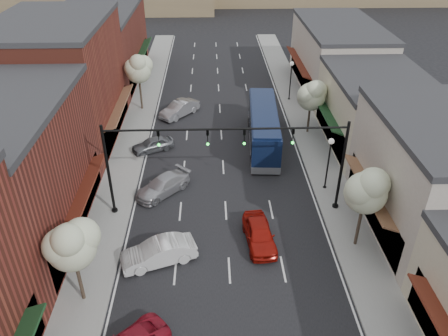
{
  "coord_description": "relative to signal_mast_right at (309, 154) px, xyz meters",
  "views": [
    {
      "loc": [
        -0.95,
        -17.27,
        19.37
      ],
      "look_at": [
        -0.06,
        10.3,
        2.2
      ],
      "focal_mm": 35.0,
      "sensor_mm": 36.0,
      "label": 1
    }
  ],
  "objects": [
    {
      "name": "ground",
      "position": [
        -5.62,
        -8.0,
        -4.62
      ],
      "size": [
        160.0,
        160.0,
        0.0
      ],
      "primitive_type": "plane",
      "color": "black",
      "rests_on": "ground"
    },
    {
      "name": "sidewalk_left",
      "position": [
        -14.02,
        10.5,
        -4.55
      ],
      "size": [
        2.8,
        73.0,
        0.15
      ],
      "primitive_type": "cube",
      "color": "gray",
      "rests_on": "ground"
    },
    {
      "name": "sidewalk_right",
      "position": [
        2.78,
        10.5,
        -4.55
      ],
      "size": [
        2.8,
        73.0,
        0.15
      ],
      "primitive_type": "cube",
      "color": "gray",
      "rests_on": "ground"
    },
    {
      "name": "curb_left",
      "position": [
        -12.62,
        10.5,
        -4.55
      ],
      "size": [
        0.25,
        73.0,
        0.17
      ],
      "primitive_type": "cube",
      "color": "gray",
      "rests_on": "ground"
    },
    {
      "name": "curb_right",
      "position": [
        1.38,
        10.5,
        -4.55
      ],
      "size": [
        0.25,
        73.0,
        0.17
      ],
      "primitive_type": "cube",
      "color": "gray",
      "rests_on": "ground"
    },
    {
      "name": "bldg_left_midfar",
      "position": [
        -19.86,
        12.0,
        0.78
      ],
      "size": [
        10.14,
        14.1,
        10.9
      ],
      "color": "maroon",
      "rests_on": "ground"
    },
    {
      "name": "bldg_left_far",
      "position": [
        -19.84,
        28.0,
        -0.46
      ],
      "size": [
        10.14,
        18.1,
        8.4
      ],
      "color": "maroon",
      "rests_on": "ground"
    },
    {
      "name": "bldg_right_midnear",
      "position": [
        8.1,
        -2.0,
        -0.72
      ],
      "size": [
        9.14,
        12.1,
        7.9
      ],
      "color": "#B4A79A",
      "rests_on": "ground"
    },
    {
      "name": "bldg_right_midfar",
      "position": [
        8.08,
        10.0,
        -1.46
      ],
      "size": [
        9.14,
        12.1,
        6.4
      ],
      "color": "beige",
      "rests_on": "ground"
    },
    {
      "name": "bldg_right_far",
      "position": [
        8.09,
        24.0,
        -0.96
      ],
      "size": [
        9.14,
        16.1,
        7.4
      ],
      "color": "#B4A79A",
      "rests_on": "ground"
    },
    {
      "name": "signal_mast_right",
      "position": [
        0.0,
        0.0,
        0.0
      ],
      "size": [
        8.22,
        0.46,
        7.0
      ],
      "color": "black",
      "rests_on": "ground"
    },
    {
      "name": "signal_mast_left",
      "position": [
        -11.24,
        0.0,
        0.0
      ],
      "size": [
        8.22,
        0.46,
        7.0
      ],
      "color": "black",
      "rests_on": "ground"
    },
    {
      "name": "tree_right_near",
      "position": [
        2.73,
        -4.05,
        -0.17
      ],
      "size": [
        2.85,
        2.65,
        5.95
      ],
      "color": "#47382B",
      "rests_on": "ground"
    },
    {
      "name": "tree_right_far",
      "position": [
        2.73,
        11.95,
        -0.63
      ],
      "size": [
        2.85,
        2.65,
        5.43
      ],
      "color": "#47382B",
      "rests_on": "ground"
    },
    {
      "name": "tree_left_near",
      "position": [
        -13.87,
        -8.05,
        -0.4
      ],
      "size": [
        2.85,
        2.65,
        5.69
      ],
      "color": "#47382B",
      "rests_on": "ground"
    },
    {
      "name": "tree_left_far",
      "position": [
        -13.87,
        17.95,
        -0.02
      ],
      "size": [
        2.85,
        2.65,
        6.13
      ],
      "color": "#47382B",
      "rests_on": "ground"
    },
    {
      "name": "lamp_post_near",
      "position": [
        2.18,
        2.5,
        -1.62
      ],
      "size": [
        0.44,
        0.44,
        4.44
      ],
      "color": "black",
      "rests_on": "ground"
    },
    {
      "name": "lamp_post_far",
      "position": [
        2.18,
        20.0,
        -1.62
      ],
      "size": [
        0.44,
        0.44,
        4.44
      ],
      "color": "black",
      "rests_on": "ground"
    },
    {
      "name": "coach_bus",
      "position": [
        -1.88,
        9.94,
        -2.86
      ],
      "size": [
        3.08,
        11.15,
        3.37
      ],
      "rotation": [
        0.0,
        0.0,
        -0.06
      ],
      "color": "#0D1836",
      "rests_on": "ground"
    },
    {
      "name": "red_hatchback",
      "position": [
        -3.57,
        -3.55,
        -3.87
      ],
      "size": [
        2.2,
        4.55,
        1.5
      ],
      "primitive_type": "imported",
      "rotation": [
        0.0,
        0.0,
        0.1
      ],
      "color": "#99120B",
      "rests_on": "ground"
    },
    {
      "name": "parked_car_b",
      "position": [
        -9.95,
        -5.11,
        -3.86
      ],
      "size": [
        4.91,
        3.06,
        1.53
      ],
      "primitive_type": "imported",
      "rotation": [
        0.0,
        0.0,
        -1.23
      ],
      "color": "silver",
      "rests_on": "ground"
    },
    {
      "name": "parked_car_c",
      "position": [
        -10.35,
        2.39,
        -3.95
      ],
      "size": [
        4.56,
        4.63,
        1.34
      ],
      "primitive_type": "imported",
      "rotation": [
        0.0,
        0.0,
        -0.77
      ],
      "color": "#AAABB0",
      "rests_on": "ground"
    },
    {
      "name": "parked_car_d",
      "position": [
        -11.82,
        9.02,
        -3.99
      ],
      "size": [
        4.01,
        3.03,
        1.27
      ],
      "primitive_type": "imported",
      "rotation": [
        0.0,
        0.0,
        -1.1
      ],
      "color": "slate",
      "rests_on": "ground"
    },
    {
      "name": "parked_car_e",
      "position": [
        -9.82,
        16.37,
        -3.86
      ],
      "size": [
        4.22,
        4.54,
        1.52
      ],
      "primitive_type": "imported",
      "rotation": [
        0.0,
        0.0,
        -0.71
      ],
      "color": "#99999E",
      "rests_on": "ground"
    }
  ]
}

